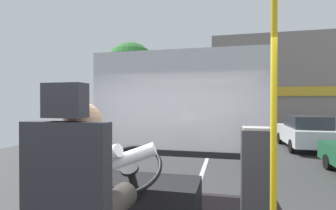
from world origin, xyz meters
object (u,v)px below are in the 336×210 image
fare_box (256,187)px  handrail_pole (274,114)px  bus_driver (89,183)px  steering_console (146,197)px  parked_car_white (305,132)px

fare_box → handrail_pole: bearing=-77.9°
bus_driver → fare_box: bearing=38.8°
steering_console → bus_driver: bearing=-90.0°
steering_console → handrail_pole: bearing=-28.6°
bus_driver → handrail_pole: (1.14, 0.50, 0.41)m
bus_driver → steering_console: (-0.00, 1.12, -0.50)m
bus_driver → parked_car_white: (4.18, 10.76, -0.81)m
parked_car_white → handrail_pole: bearing=-106.5°
steering_console → handrail_pole: (1.14, -0.62, 0.91)m
handrail_pole → parked_car_white: handrail_pole is taller
steering_console → fare_box: bearing=-14.2°
bus_driver → parked_car_white: 11.57m
bus_driver → handrail_pole: handrail_pole is taller
steering_console → fare_box: (1.06, -0.27, 0.28)m
bus_driver → handrail_pole: size_ratio=0.34×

